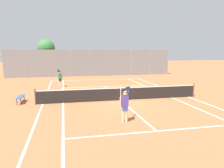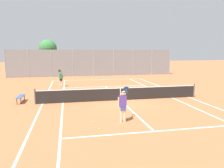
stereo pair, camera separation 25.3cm
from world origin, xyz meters
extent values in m
plane|color=#BC663D|center=(0.00, 0.00, 0.00)|extent=(120.00, 120.00, 0.00)
cube|color=white|center=(0.00, 11.90, 0.00)|extent=(11.00, 0.10, 0.01)
cube|color=white|center=(-5.50, 0.00, 0.00)|extent=(0.10, 23.80, 0.01)
cube|color=white|center=(5.50, 0.00, 0.00)|extent=(0.10, 23.80, 0.01)
cube|color=white|center=(-4.13, 0.00, 0.00)|extent=(0.10, 23.80, 0.01)
cube|color=white|center=(4.13, 0.00, 0.00)|extent=(0.10, 23.80, 0.01)
cube|color=white|center=(0.00, -6.40, 0.00)|extent=(8.26, 0.10, 0.01)
cube|color=white|center=(0.00, 6.40, 0.00)|extent=(8.26, 0.10, 0.01)
cube|color=white|center=(0.00, 0.00, 0.00)|extent=(0.10, 12.80, 0.01)
cylinder|color=#474C47|center=(-5.95, 0.00, 0.53)|extent=(0.10, 0.10, 1.07)
cylinder|color=#474C47|center=(5.95, 0.00, 0.53)|extent=(0.10, 0.10, 1.07)
cube|color=black|center=(0.00, 0.00, 0.46)|extent=(11.90, 0.02, 0.89)
cube|color=white|center=(0.00, 0.00, 0.92)|extent=(11.90, 0.03, 0.06)
cube|color=white|center=(0.00, 0.00, 0.44)|extent=(0.05, 0.03, 0.89)
cylinder|color=beige|center=(-1.15, -4.85, 0.41)|extent=(0.13, 0.13, 0.82)
cylinder|color=beige|center=(-0.97, -4.87, 0.41)|extent=(0.13, 0.13, 0.82)
cube|color=#334C8C|center=(-1.06, -4.86, 0.74)|extent=(0.29, 0.20, 0.24)
cube|color=#4C388C|center=(-1.06, -4.86, 1.10)|extent=(0.35, 0.22, 0.56)
sphere|color=beige|center=(-1.06, -4.86, 1.49)|extent=(0.22, 0.22, 0.22)
cylinder|color=black|center=(-1.06, -4.86, 1.56)|extent=(0.23, 0.23, 0.02)
cylinder|color=beige|center=(-1.28, -4.85, 1.04)|extent=(0.08, 0.08, 0.52)
cylinder|color=beige|center=(-0.92, -4.73, 1.39)|extent=(0.11, 0.46, 0.35)
cylinder|color=#1E4C99|center=(-0.78, -4.48, 1.55)|extent=(0.05, 0.25, 0.22)
cylinder|color=#1E4C99|center=(-0.77, -4.36, 1.66)|extent=(0.29, 0.22, 0.23)
cylinder|color=beige|center=(-4.34, 7.28, 0.41)|extent=(0.13, 0.13, 0.82)
cylinder|color=beige|center=(-4.51, 7.23, 0.41)|extent=(0.13, 0.13, 0.82)
cube|color=black|center=(-4.42, 7.25, 0.74)|extent=(0.32, 0.26, 0.24)
cube|color=#338C59|center=(-4.42, 7.25, 1.10)|extent=(0.39, 0.30, 0.56)
sphere|color=beige|center=(-4.42, 7.25, 1.49)|extent=(0.22, 0.22, 0.22)
cylinder|color=black|center=(-4.42, 7.25, 1.56)|extent=(0.23, 0.23, 0.02)
cylinder|color=beige|center=(-4.22, 7.32, 1.04)|extent=(0.08, 0.08, 0.52)
cylinder|color=beige|center=(-4.50, 7.08, 1.39)|extent=(0.22, 0.46, 0.35)
cylinder|color=black|center=(-4.54, 6.79, 1.55)|extent=(0.11, 0.25, 0.22)
cylinder|color=black|center=(-4.51, 6.68, 1.66)|extent=(0.33, 0.28, 0.23)
sphere|color=#D1DB33|center=(-0.02, 1.41, 0.03)|extent=(0.07, 0.07, 0.07)
sphere|color=#D1DB33|center=(-2.40, -5.68, 0.03)|extent=(0.07, 0.07, 0.07)
sphere|color=#D1DB33|center=(-2.57, -4.63, 0.03)|extent=(0.07, 0.07, 0.07)
cube|color=#33598C|center=(-7.03, 0.78, 0.44)|extent=(0.36, 1.50, 0.05)
cylinder|color=#262626|center=(-6.90, 1.41, 0.21)|extent=(0.05, 0.05, 0.41)
cylinder|color=#262626|center=(-6.90, 0.14, 0.21)|extent=(0.05, 0.05, 0.41)
cylinder|color=#262626|center=(-7.16, 1.41, 0.21)|extent=(0.05, 0.05, 0.41)
cylinder|color=#262626|center=(-7.16, 0.14, 0.21)|extent=(0.05, 0.05, 0.41)
cylinder|color=gray|center=(-11.87, 16.21, 1.90)|extent=(0.08, 0.08, 3.79)
cylinder|color=gray|center=(-8.90, 16.21, 1.90)|extent=(0.08, 0.08, 3.79)
cylinder|color=gray|center=(-5.94, 16.21, 1.90)|extent=(0.08, 0.08, 3.79)
cylinder|color=gray|center=(-2.97, 16.21, 1.90)|extent=(0.08, 0.08, 3.79)
cylinder|color=gray|center=(0.00, 16.21, 1.90)|extent=(0.08, 0.08, 3.79)
cylinder|color=gray|center=(2.97, 16.21, 1.90)|extent=(0.08, 0.08, 3.79)
cylinder|color=gray|center=(5.94, 16.21, 1.90)|extent=(0.08, 0.08, 3.79)
cylinder|color=gray|center=(8.90, 16.21, 1.90)|extent=(0.08, 0.08, 3.79)
cylinder|color=gray|center=(11.87, 16.21, 1.90)|extent=(0.08, 0.08, 3.79)
cube|color=slate|center=(0.00, 16.21, 1.90)|extent=(23.75, 0.02, 3.75)
cylinder|color=brown|center=(-6.53, 19.54, 1.54)|extent=(0.29, 0.29, 3.08)
sphere|color=#387A3D|center=(-6.53, 19.54, 4.00)|extent=(2.64, 2.64, 2.64)
sphere|color=#387A3D|center=(-6.57, 19.26, 3.67)|extent=(1.80, 1.80, 1.80)
camera|label=1|loc=(-4.01, -15.16, 3.59)|focal=35.00mm
camera|label=2|loc=(-3.76, -15.22, 3.59)|focal=35.00mm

